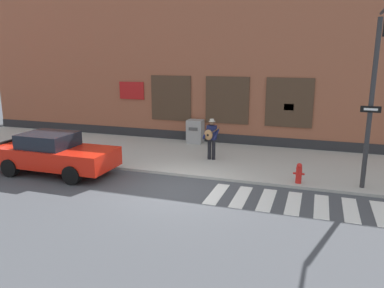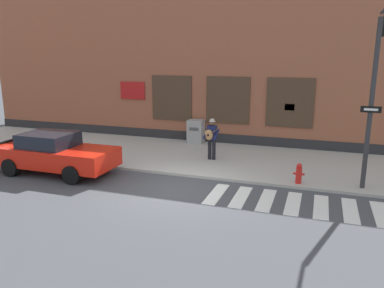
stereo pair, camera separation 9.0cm
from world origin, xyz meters
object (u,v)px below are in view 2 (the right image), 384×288
object	(u,v)px
fire_hydrant	(299,173)
red_car	(54,153)
utility_box	(196,131)
busker	(211,137)
traffic_light	(378,71)

from	to	relation	value
fire_hydrant	red_car	bearing A→B (deg)	-170.45
utility_box	red_car	bearing A→B (deg)	-120.29
red_car	utility_box	xyz separation A→B (m)	(3.56, 6.09, -0.10)
utility_box	fire_hydrant	xyz separation A→B (m)	(5.22, -4.61, -0.23)
utility_box	fire_hydrant	bearing A→B (deg)	-41.45
busker	traffic_light	xyz separation A→B (m)	(5.60, -2.84, 2.85)
red_car	fire_hydrant	xyz separation A→B (m)	(8.78, 1.48, -0.33)
red_car	utility_box	bearing A→B (deg)	59.71
utility_box	fire_hydrant	distance (m)	6.97
red_car	fire_hydrant	distance (m)	8.91
red_car	traffic_light	world-z (taller)	traffic_light
traffic_light	fire_hydrant	bearing A→B (deg)	154.23
busker	fire_hydrant	world-z (taller)	busker
utility_box	traffic_light	bearing A→B (deg)	-37.73
red_car	busker	bearing A→B (deg)	33.22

